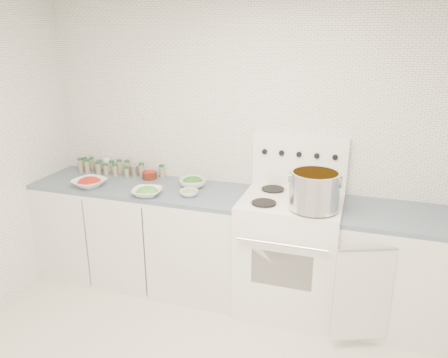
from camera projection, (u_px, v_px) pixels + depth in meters
room_walls at (164, 153)px, 2.21m from camera, size 3.54×3.04×2.52m
counter_left at (143, 233)px, 3.87m from camera, size 1.85×0.62×0.90m
stove at (289, 250)px, 3.47m from camera, size 0.76×0.70×1.36m
counter_right at (399, 271)px, 3.25m from camera, size 0.89×0.78×0.90m
stock_pot at (315, 189)px, 3.07m from camera, size 0.37×0.35×0.27m
bowl_tomato at (89, 182)px, 3.68m from camera, size 0.31×0.31×0.09m
bowl_snowpea at (147, 192)px, 3.48m from camera, size 0.28×0.28×0.08m
bowl_broccoli at (193, 182)px, 3.68m from camera, size 0.30×0.30×0.09m
bowl_zucchini at (189, 192)px, 3.48m from camera, size 0.19×0.19×0.06m
bowl_pepper at (150, 175)px, 3.89m from camera, size 0.13×0.13×0.08m
salt_canister at (107, 165)px, 4.08m from camera, size 0.07×0.07×0.13m
tin_can at (134, 171)px, 3.97m from camera, size 0.09×0.09×0.10m
spice_cluster at (111, 167)px, 4.02m from camera, size 0.85×0.14×0.13m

